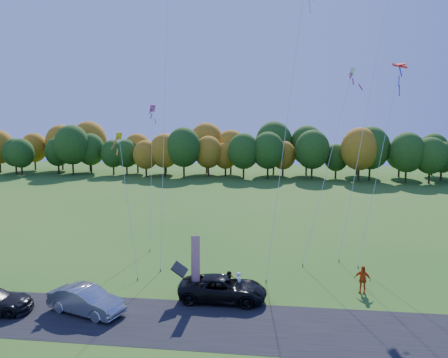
# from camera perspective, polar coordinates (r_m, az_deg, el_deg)

# --- Properties ---
(ground) EXTENTS (160.00, 160.00, 0.00)m
(ground) POSITION_cam_1_polar(r_m,az_deg,el_deg) (30.10, -1.47, -14.99)
(ground) COLOR #255A17
(asphalt_strip) EXTENTS (90.00, 6.00, 0.01)m
(asphalt_strip) POSITION_cam_1_polar(r_m,az_deg,el_deg) (26.52, -2.84, -18.36)
(asphalt_strip) COLOR black
(asphalt_strip) RESTS_ON ground
(tree_line) EXTENTS (116.00, 12.00, 10.00)m
(tree_line) POSITION_cam_1_polar(r_m,az_deg,el_deg) (83.29, 4.21, 0.06)
(tree_line) COLOR #1E4711
(tree_line) RESTS_ON ground
(black_suv) EXTENTS (5.73, 2.70, 1.58)m
(black_suv) POSITION_cam_1_polar(r_m,az_deg,el_deg) (29.15, -0.15, -14.10)
(black_suv) COLOR black
(black_suv) RESTS_ON ground
(silver_sedan) EXTENTS (5.19, 3.17, 1.61)m
(silver_sedan) POSITION_cam_1_polar(r_m,az_deg,el_deg) (28.67, -17.56, -14.86)
(silver_sedan) COLOR #A0A1A5
(silver_sedan) RESTS_ON ground
(person_tailgate_a) EXTENTS (0.44, 0.65, 1.72)m
(person_tailgate_a) POSITION_cam_1_polar(r_m,az_deg,el_deg) (29.57, 1.99, -13.63)
(person_tailgate_a) COLOR white
(person_tailgate_a) RESTS_ON ground
(person_tailgate_b) EXTENTS (0.90, 0.98, 1.61)m
(person_tailgate_b) POSITION_cam_1_polar(r_m,az_deg,el_deg) (29.97, 0.74, -13.42)
(person_tailgate_b) COLOR gray
(person_tailgate_b) RESTS_ON ground
(person_east) EXTENTS (1.20, 0.84, 1.88)m
(person_east) POSITION_cam_1_polar(r_m,az_deg,el_deg) (31.62, 17.63, -12.38)
(person_east) COLOR #D04E13
(person_east) RESTS_ON ground
(feather_flag) EXTENTS (0.56, 0.16, 4.30)m
(feather_flag) POSITION_cam_1_polar(r_m,az_deg,el_deg) (28.92, -3.82, -10.40)
(feather_flag) COLOR #999999
(feather_flag) RESTS_ON ground
(kite_delta_blue) EXTENTS (3.53, 11.09, 29.60)m
(kite_delta_blue) POSITION_cam_1_polar(r_m,az_deg,el_deg) (37.92, -7.69, 13.05)
(kite_delta_blue) COLOR #4C3F33
(kite_delta_blue) RESTS_ON ground
(kite_parafoil_orange) EXTENTS (7.81, 11.83, 29.56)m
(kite_parafoil_orange) POSITION_cam_1_polar(r_m,az_deg,el_deg) (41.77, 18.73, 11.57)
(kite_parafoil_orange) COLOR #4C3F33
(kite_parafoil_orange) RESTS_ON ground
(kite_delta_red) EXTENTS (3.91, 9.51, 24.51)m
(kite_delta_red) POSITION_cam_1_polar(r_m,az_deg,el_deg) (34.52, 8.36, 8.40)
(kite_delta_red) COLOR #4C3F33
(kite_delta_red) RESTS_ON ground
(kite_parafoil_rainbow) EXTENTS (5.73, 8.54, 16.88)m
(kite_parafoil_rainbow) POSITION_cam_1_polar(r_m,az_deg,el_deg) (39.15, 19.77, 2.58)
(kite_parafoil_rainbow) COLOR #4C3F33
(kite_parafoil_rainbow) RESTS_ON ground
(kite_diamond_yellow) EXTENTS (3.60, 5.79, 10.87)m
(kite_diamond_yellow) POSITION_cam_1_polar(r_m,az_deg,el_deg) (34.62, -12.48, -3.00)
(kite_diamond_yellow) COLOR #4C3F33
(kite_diamond_yellow) RESTS_ON ground
(kite_diamond_white) EXTENTS (5.03, 7.91, 16.57)m
(kite_diamond_white) POSITION_cam_1_polar(r_m,az_deg,el_deg) (37.87, 13.54, 2.13)
(kite_diamond_white) COLOR #4C3F33
(kite_diamond_white) RESTS_ON ground
(kite_diamond_pink) EXTENTS (1.79, 6.45, 13.30)m
(kite_diamond_pink) POSITION_cam_1_polar(r_m,az_deg,el_deg) (41.09, -9.48, 0.62)
(kite_diamond_pink) COLOR #4C3F33
(kite_diamond_pink) RESTS_ON ground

